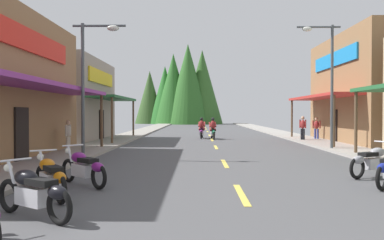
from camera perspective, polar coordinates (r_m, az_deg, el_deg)
The scene contains 18 objects.
ground at distance 27.84m, azimuth 2.89°, elevation -2.97°, with size 10.70×85.01×0.10m, color #4C4C4F.
sidewalk_left at distance 28.35m, azimuth -10.38°, elevation -2.69°, with size 2.31×85.01×0.12m, color gray.
sidewalk_right at distance 28.81m, azimuth 15.94°, elevation -2.66°, with size 2.31×85.01×0.12m, color #9E9991.
centerline_dashes at distance 30.36m, azimuth 2.71°, elevation -2.54°, with size 0.16×57.33×0.01m.
storefront_left_far at distance 28.66m, azimuth -18.91°, elevation 2.73°, with size 7.90×9.01×5.54m.
storefront_right_far at distance 27.69m, azimuth 26.01°, elevation 4.01°, with size 8.04×10.52×6.76m.
streetlamp_left at distance 16.86m, azimuth -14.35°, elevation 7.15°, with size 2.18×0.30×5.58m.
streetlamp_right at distance 21.02m, azimuth 18.75°, elevation 7.02°, with size 2.18×0.30×6.30m.
motorcycle_parked_right_4 at distance 12.78m, azimuth 24.70°, elevation -5.35°, with size 1.86×1.23×1.04m.
motorcycle_parked_left_1 at distance 7.64m, azimuth -21.95°, elevation -9.58°, with size 1.83×1.27×1.04m.
motorcycle_parked_left_2 at distance 9.30m, azimuth -19.83°, elevation -7.68°, with size 1.36×1.78×1.04m.
motorcycle_parked_left_3 at distance 10.62m, azimuth -15.45°, elevation -6.58°, with size 1.62×1.55×1.04m.
rider_cruising_lead at distance 28.39m, azimuth 3.04°, elevation -1.47°, with size 0.60×2.14×1.57m.
rider_cruising_trailing at distance 29.23m, azimuth 1.41°, elevation -1.40°, with size 0.60×2.14×1.57m.
pedestrian_browsing at distance 27.11m, azimuth 15.74°, elevation -0.96°, with size 0.41×0.49×1.67m.
pedestrian_waiting at distance 19.18m, azimuth -17.50°, elevation -2.02°, with size 0.29×0.57×1.54m.
pedestrian_strolling at distance 28.34m, azimuth 17.58°, elevation -1.00°, with size 0.49×0.42×1.58m.
treeline_backdrop at distance 68.79m, azimuth -1.51°, elevation 4.59°, with size 15.64×9.21×13.77m.
Camera 1 is at (-1.02, -0.25, 1.88)m, focal length 36.84 mm.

